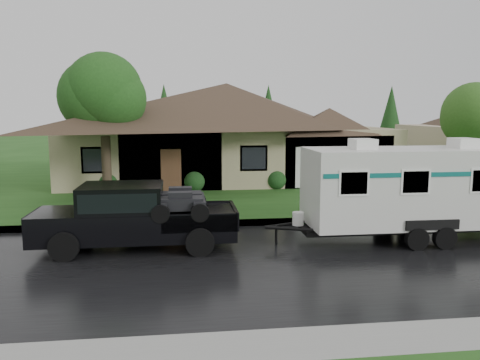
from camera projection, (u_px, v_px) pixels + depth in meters
The scene contains 10 objects.
ground at pixel (205, 243), 14.61m from camera, with size 140.00×140.00×0.00m, color #214C17.
road at pixel (209, 263), 12.64m from camera, with size 140.00×8.00×0.01m, color black.
curb at pixel (202, 224), 16.81m from camera, with size 140.00×0.50×0.15m, color gray.
lawn at pixel (194, 176), 29.33m from camera, with size 140.00×26.00×0.15m, color #214C17.
house_main at pixel (232, 120), 27.95m from camera, with size 19.44×10.80×6.90m.
tree_left_green at pixel (104, 99), 20.89m from camera, with size 3.91×3.91×6.47m.
tree_right_green at pixel (480, 116), 23.47m from camera, with size 3.25×3.25×5.37m.
shrub_row at pixel (235, 179), 23.89m from camera, with size 13.60×1.00×1.00m.
pickup_truck at pixel (132, 215), 13.87m from camera, with size 5.87×2.23×1.96m.
travel_trailer at pixel (414, 186), 14.82m from camera, with size 7.23×2.54×3.25m.
Camera 1 is at (-0.62, -14.20, 4.07)m, focal length 35.00 mm.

